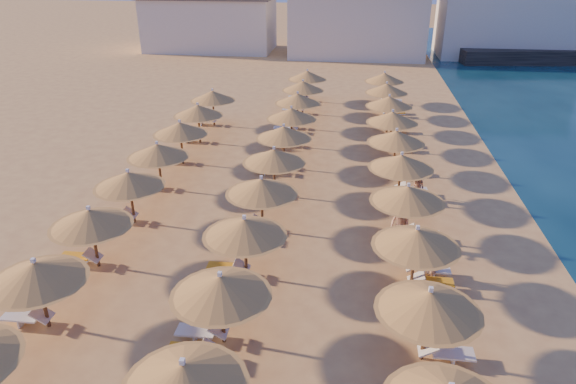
# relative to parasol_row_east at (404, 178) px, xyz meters

# --- Properties ---
(ground) EXTENTS (220.00, 220.00, 0.00)m
(ground) POSITION_rel_parasol_row_east_xyz_m (-3.92, -4.49, -2.07)
(ground) COLOR #E1AD62
(ground) RESTS_ON ground
(hotel_blocks) EXTENTS (50.09, 10.34, 8.10)m
(hotel_blocks) POSITION_rel_parasol_row_east_xyz_m (-1.25, 41.34, 1.63)
(hotel_blocks) COLOR silver
(hotel_blocks) RESTS_ON ground
(parasol_row_east) EXTENTS (3.10, 42.35, 2.60)m
(parasol_row_east) POSITION_rel_parasol_row_east_xyz_m (0.00, 0.00, 0.00)
(parasol_row_east) COLOR brown
(parasol_row_east) RESTS_ON ground
(parasol_row_west) EXTENTS (3.10, 42.35, 2.60)m
(parasol_row_west) POSITION_rel_parasol_row_east_xyz_m (-6.07, 0.00, 0.00)
(parasol_row_west) COLOR brown
(parasol_row_west) RESTS_ON ground
(parasol_row_inland) EXTENTS (3.10, 28.08, 2.60)m
(parasol_row_inland) POSITION_rel_parasol_row_east_xyz_m (-11.93, -0.00, -0.00)
(parasol_row_inland) COLOR brown
(parasol_row_inland) RESTS_ON ground
(loungers) EXTENTS (14.96, 39.83, 0.66)m
(loungers) POSITION_rel_parasol_row_east_xyz_m (-4.79, -0.22, -1.73)
(loungers) COLOR silver
(loungers) RESTS_ON ground
(beachgoer_a) EXTENTS (0.60, 0.76, 1.83)m
(beachgoer_a) POSITION_rel_parasol_row_east_xyz_m (0.81, -4.67, -1.16)
(beachgoer_a) COLOR tan
(beachgoer_a) RESTS_ON ground
(beachgoer_c) EXTENTS (0.79, 0.98, 1.56)m
(beachgoer_c) POSITION_rel_parasol_row_east_xyz_m (0.92, 2.23, -1.29)
(beachgoer_c) COLOR tan
(beachgoer_c) RESTS_ON ground
(beachgoer_b) EXTENTS (1.13, 1.17, 1.91)m
(beachgoer_b) POSITION_rel_parasol_row_east_xyz_m (-0.27, -2.45, -1.12)
(beachgoer_b) COLOR tan
(beachgoer_b) RESTS_ON ground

